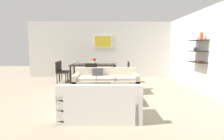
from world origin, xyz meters
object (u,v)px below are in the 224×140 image
(dining_chair_left_far, at_px, (63,70))
(wine_glass_right_near, at_px, (110,62))
(apple_on_coffee_table, at_px, (102,87))
(dining_chair_right_near, at_px, (126,71))
(wine_glass_left_far, at_px, (77,62))
(dining_chair_foot, at_px, (92,73))
(candle_jar, at_px, (122,86))
(coffee_table, at_px, (112,95))
(loveseat_white, at_px, (101,105))
(wine_glass_left_near, at_px, (76,62))
(dining_table, at_px, (93,66))
(sofa_beige, at_px, (106,83))
(decorative_bowl, at_px, (109,87))
(centerpiece_vase, at_px, (94,61))
(dining_chair_left_near, at_px, (60,71))

(dining_chair_left_far, distance_m, wine_glass_right_near, 2.12)
(apple_on_coffee_table, bearing_deg, dining_chair_right_near, 73.04)
(wine_glass_left_far, bearing_deg, dining_chair_foot, -54.76)
(candle_jar, relative_size, apple_on_coffee_table, 1.02)
(coffee_table, height_order, dining_chair_left_far, dining_chair_left_far)
(coffee_table, distance_m, wine_glass_right_near, 3.02)
(loveseat_white, relative_size, wine_glass_left_near, 9.94)
(loveseat_white, relative_size, dining_table, 0.85)
(apple_on_coffee_table, xyz_separation_m, wine_glass_left_far, (-1.19, 3.20, 0.43))
(candle_jar, distance_m, apple_on_coffee_table, 0.53)
(dining_table, distance_m, dining_chair_left_far, 1.39)
(candle_jar, distance_m, wine_glass_right_near, 2.94)
(sofa_beige, xyz_separation_m, candle_jar, (0.44, -1.13, 0.13))
(dining_chair_foot, bearing_deg, decorative_bowl, -73.47)
(decorative_bowl, height_order, centerpiece_vase, centerpiece_vase)
(dining_chair_left_far, bearing_deg, loveseat_white, -67.55)
(apple_on_coffee_table, distance_m, wine_glass_right_near, 3.01)
(sofa_beige, bearing_deg, dining_table, 106.80)
(coffee_table, relative_size, wine_glass_left_far, 9.00)
(decorative_bowl, relative_size, wine_glass_right_near, 2.28)
(loveseat_white, distance_m, candle_jar, 1.38)
(coffee_table, xyz_separation_m, apple_on_coffee_table, (-0.26, -0.03, 0.23))
(dining_chair_right_near, bearing_deg, wine_glass_right_near, 171.80)
(loveseat_white, distance_m, wine_glass_right_near, 4.21)
(apple_on_coffee_table, height_order, wine_glass_left_far, wine_glass_left_far)
(loveseat_white, distance_m, decorative_bowl, 1.21)
(dining_chair_left_near, xyz_separation_m, centerpiece_vase, (1.40, 0.19, 0.40))
(apple_on_coffee_table, height_order, wine_glass_right_near, wine_glass_right_near)
(dining_chair_right_near, height_order, wine_glass_left_near, wine_glass_left_near)
(dining_chair_left_near, bearing_deg, dining_table, 8.82)
(loveseat_white, height_order, dining_chair_left_near, dining_chair_left_near)
(dining_chair_foot, bearing_deg, dining_chair_left_far, 141.39)
(sofa_beige, distance_m, wine_glass_left_far, 2.43)
(dining_chair_left_far, distance_m, dining_chair_left_near, 0.42)
(sofa_beige, relative_size, centerpiece_vase, 7.06)
(loveseat_white, bearing_deg, dining_table, 96.56)
(loveseat_white, distance_m, dining_table, 4.32)
(sofa_beige, bearing_deg, wine_glass_left_far, 122.45)
(dining_table, relative_size, dining_chair_foot, 2.17)
(sofa_beige, height_order, loveseat_white, same)
(decorative_bowl, xyz_separation_m, dining_chair_foot, (-0.65, 2.20, 0.09))
(dining_table, xyz_separation_m, dining_chair_left_far, (-1.36, 0.21, -0.18))
(dining_chair_left_far, relative_size, dining_chair_foot, 1.00)
(loveseat_white, bearing_deg, dining_chair_right_near, 77.92)
(coffee_table, xyz_separation_m, candle_jar, (0.26, 0.05, 0.23))
(decorative_bowl, relative_size, wine_glass_left_near, 2.33)
(loveseat_white, bearing_deg, apple_on_coffee_table, 90.29)
(wine_glass_left_near, bearing_deg, coffee_table, -63.76)
(apple_on_coffee_table, bearing_deg, wine_glass_right_near, 85.85)
(dining_chair_right_near, bearing_deg, wine_glass_left_near, 177.36)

